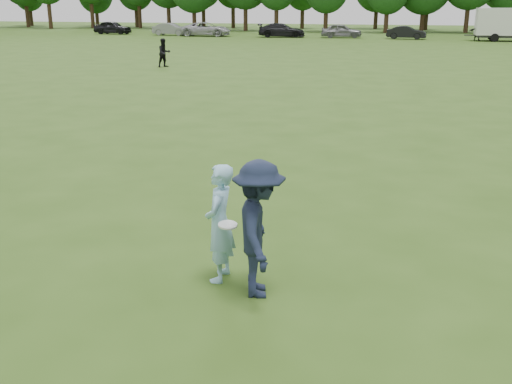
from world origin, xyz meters
The scene contains 12 objects.
ground centered at (0.00, 0.00, 0.00)m, with size 200.00×200.00×0.00m, color #2E4B15.
thrower centered at (-1.09, 0.08, 0.87)m, with size 0.63×0.42×1.74m, color #93C9E3.
defender centered at (-0.44, -0.23, 0.96)m, with size 1.24×0.71×1.91m, color #181F34.
player_far_a centered at (-13.13, 27.41, 0.86)m, with size 0.83×0.65×1.71m, color black.
player_far_d centered at (8.10, 59.14, 0.93)m, with size 1.72×0.55×1.85m, color black.
car_a centered at (-33.77, 61.40, 0.78)m, with size 1.84×4.57×1.56m, color black.
car_b centered at (-25.83, 60.46, 0.70)m, with size 1.49×4.26×1.40m, color gray.
car_c centered at (-21.26, 59.87, 0.78)m, with size 2.58×5.59×1.55m, color #ACABB0.
car_d centered at (-12.47, 59.92, 0.75)m, with size 2.11×5.19×1.51m, color black.
car_e centered at (-5.89, 60.40, 0.75)m, with size 1.78×4.43×1.51m, color slate.
car_f centered at (1.05, 59.70, 0.67)m, with size 1.43×4.09×1.35m, color black.
disc_in_play centered at (-0.91, -0.11, 0.93)m, with size 0.29×0.28×0.07m.
Camera 1 is at (1.35, -7.56, 3.90)m, focal length 42.00 mm.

